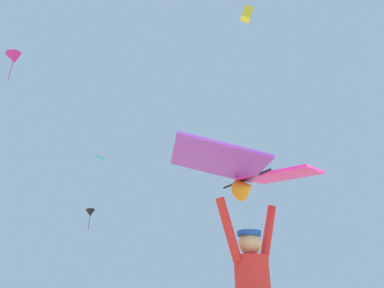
{
  "coord_description": "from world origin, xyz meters",
  "views": [
    {
      "loc": [
        -2.33,
        -2.56,
        1.03
      ],
      "look_at": [
        0.08,
        1.1,
        2.98
      ],
      "focal_mm": 31.55,
      "sensor_mm": 36.0,
      "label": 1
    }
  ],
  "objects_px": {
    "distant_kite_magenta_high_right": "(14,58)",
    "distant_kite_black_high_left": "(90,213)",
    "distant_kite_blue_mid_right": "(48,227)",
    "distant_kite_yellow_overhead_distant": "(247,14)",
    "distant_kite_teal_mid_left": "(100,157)",
    "held_stunt_kite": "(251,172)"
  },
  "relations": [
    {
      "from": "distant_kite_blue_mid_right",
      "to": "distant_kite_magenta_high_right",
      "type": "xyz_separation_m",
      "value": [
        -5.44,
        -2.71,
        12.86
      ]
    },
    {
      "from": "distant_kite_black_high_left",
      "to": "distant_kite_yellow_overhead_distant",
      "type": "distance_m",
      "value": 22.36
    },
    {
      "from": "distant_kite_yellow_overhead_distant",
      "to": "held_stunt_kite",
      "type": "bearing_deg",
      "value": -136.0
    },
    {
      "from": "distant_kite_blue_mid_right",
      "to": "distant_kite_teal_mid_left",
      "type": "relative_size",
      "value": 0.58
    },
    {
      "from": "distant_kite_magenta_high_right",
      "to": "distant_kite_yellow_overhead_distant",
      "type": "relative_size",
      "value": 2.58
    },
    {
      "from": "distant_kite_magenta_high_right",
      "to": "distant_kite_yellow_overhead_distant",
      "type": "distance_m",
      "value": 19.36
    },
    {
      "from": "distant_kite_blue_mid_right",
      "to": "distant_kite_yellow_overhead_distant",
      "type": "distance_m",
      "value": 22.43
    },
    {
      "from": "distant_kite_magenta_high_right",
      "to": "distant_kite_yellow_overhead_distant",
      "type": "height_order",
      "value": "distant_kite_magenta_high_right"
    },
    {
      "from": "distant_kite_teal_mid_left",
      "to": "distant_kite_blue_mid_right",
      "type": "bearing_deg",
      "value": 96.5
    },
    {
      "from": "distant_kite_magenta_high_right",
      "to": "distant_kite_black_high_left",
      "type": "xyz_separation_m",
      "value": [
        9.37,
        4.84,
        -10.89
      ]
    },
    {
      "from": "held_stunt_kite",
      "to": "distant_kite_blue_mid_right",
      "type": "bearing_deg",
      "value": 83.49
    },
    {
      "from": "distant_kite_magenta_high_right",
      "to": "distant_kite_yellow_overhead_distant",
      "type": "bearing_deg",
      "value": -50.33
    },
    {
      "from": "held_stunt_kite",
      "to": "distant_kite_blue_mid_right",
      "type": "xyz_separation_m",
      "value": [
        3.12,
        27.28,
        3.84
      ]
    },
    {
      "from": "distant_kite_yellow_overhead_distant",
      "to": "distant_kite_teal_mid_left",
      "type": "bearing_deg",
      "value": 123.16
    },
    {
      "from": "held_stunt_kite",
      "to": "distant_kite_magenta_high_right",
      "type": "bearing_deg",
      "value": 95.4
    },
    {
      "from": "held_stunt_kite",
      "to": "distant_kite_teal_mid_left",
      "type": "relative_size",
      "value": 2.45
    },
    {
      "from": "distant_kite_blue_mid_right",
      "to": "distant_kite_black_high_left",
      "type": "xyz_separation_m",
      "value": [
        3.93,
        2.13,
        1.97
      ]
    },
    {
      "from": "held_stunt_kite",
      "to": "distant_kite_teal_mid_left",
      "type": "xyz_separation_m",
      "value": [
        4.08,
        18.77,
        7.34
      ]
    },
    {
      "from": "distant_kite_teal_mid_left",
      "to": "distant_kite_yellow_overhead_distant",
      "type": "distance_m",
      "value": 13.83
    },
    {
      "from": "held_stunt_kite",
      "to": "distant_kite_black_high_left",
      "type": "bearing_deg",
      "value": 76.52
    },
    {
      "from": "distant_kite_teal_mid_left",
      "to": "distant_kite_magenta_high_right",
      "type": "height_order",
      "value": "distant_kite_magenta_high_right"
    },
    {
      "from": "distant_kite_teal_mid_left",
      "to": "held_stunt_kite",
      "type": "bearing_deg",
      "value": -102.28
    }
  ]
}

